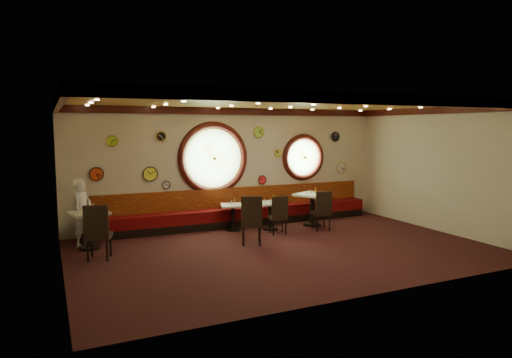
% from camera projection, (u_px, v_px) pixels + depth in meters
% --- Properties ---
extents(floor, '(9.00, 6.00, 0.00)m').
position_uv_depth(floor, '(285.00, 250.00, 10.04)').
color(floor, black).
rests_on(floor, ground).
extents(ceiling, '(9.00, 6.00, 0.02)m').
position_uv_depth(ceiling, '(286.00, 103.00, 9.68)').
color(ceiling, '#BC8635').
rests_on(ceiling, wall_back).
extents(wall_back, '(9.00, 0.02, 3.20)m').
position_uv_depth(wall_back, '(234.00, 167.00, 12.57)').
color(wall_back, beige).
rests_on(wall_back, floor).
extents(wall_front, '(9.00, 0.02, 3.20)m').
position_uv_depth(wall_front, '(376.00, 196.00, 7.15)').
color(wall_front, beige).
rests_on(wall_front, floor).
extents(wall_left, '(0.02, 6.00, 3.20)m').
position_uv_depth(wall_left, '(59.00, 189.00, 7.99)').
color(wall_left, beige).
rests_on(wall_left, floor).
extents(wall_right, '(0.02, 6.00, 3.20)m').
position_uv_depth(wall_right, '(439.00, 170.00, 11.73)').
color(wall_right, beige).
rests_on(wall_right, floor).
extents(molding_back, '(9.00, 0.10, 0.18)m').
position_uv_depth(molding_back, '(234.00, 111.00, 12.35)').
color(molding_back, '#370E0A').
rests_on(molding_back, wall_back).
extents(molding_front, '(9.00, 0.10, 0.18)m').
position_uv_depth(molding_front, '(377.00, 99.00, 7.02)').
color(molding_front, '#370E0A').
rests_on(molding_front, wall_back).
extents(molding_left, '(0.10, 6.00, 0.18)m').
position_uv_depth(molding_left, '(58.00, 102.00, 7.84)').
color(molding_left, '#370E0A').
rests_on(molding_left, wall_back).
extents(molding_right, '(0.10, 6.00, 0.18)m').
position_uv_depth(molding_right, '(441.00, 110.00, 11.54)').
color(molding_right, '#370E0A').
rests_on(molding_right, wall_back).
extents(banquette_base, '(8.00, 0.55, 0.20)m').
position_uv_depth(banquette_base, '(238.00, 222.00, 12.48)').
color(banquette_base, black).
rests_on(banquette_base, floor).
extents(banquette_seat, '(8.00, 0.55, 0.30)m').
position_uv_depth(banquette_seat, '(238.00, 213.00, 12.45)').
color(banquette_seat, '#55070A').
rests_on(banquette_seat, banquette_base).
extents(banquette_back, '(8.00, 0.10, 0.55)m').
position_uv_depth(banquette_back, '(235.00, 197.00, 12.61)').
color(banquette_back, '#660808').
rests_on(banquette_back, wall_back).
extents(porthole_left_glass, '(1.66, 0.02, 1.66)m').
position_uv_depth(porthole_left_glass, '(213.00, 158.00, 12.28)').
color(porthole_left_glass, '#92C274').
rests_on(porthole_left_glass, wall_back).
extents(porthole_left_frame, '(1.98, 0.18, 1.98)m').
position_uv_depth(porthole_left_frame, '(213.00, 158.00, 12.27)').
color(porthole_left_frame, '#370E0A').
rests_on(porthole_left_frame, wall_back).
extents(porthole_left_ring, '(1.61, 0.03, 1.61)m').
position_uv_depth(porthole_left_ring, '(214.00, 158.00, 12.24)').
color(porthole_left_ring, gold).
rests_on(porthole_left_ring, wall_back).
extents(porthole_right_glass, '(1.10, 0.02, 1.10)m').
position_uv_depth(porthole_right_glass, '(303.00, 157.00, 13.45)').
color(porthole_right_glass, '#92C274').
rests_on(porthole_right_glass, wall_back).
extents(porthole_right_frame, '(1.38, 0.18, 1.38)m').
position_uv_depth(porthole_right_frame, '(303.00, 157.00, 13.44)').
color(porthole_right_frame, '#370E0A').
rests_on(porthole_right_frame, wall_back).
extents(porthole_right_ring, '(1.09, 0.03, 1.09)m').
position_uv_depth(porthole_right_ring, '(304.00, 157.00, 13.41)').
color(porthole_right_ring, gold).
rests_on(porthole_right_ring, wall_back).
extents(wall_clock_0, '(0.32, 0.03, 0.32)m').
position_uv_depth(wall_clock_0, '(96.00, 174.00, 11.04)').
color(wall_clock_0, red).
rests_on(wall_clock_0, wall_back).
extents(wall_clock_1, '(0.24, 0.03, 0.24)m').
position_uv_depth(wall_clock_1, '(161.00, 136.00, 11.60)').
color(wall_clock_1, black).
rests_on(wall_clock_1, wall_back).
extents(wall_clock_2, '(0.20, 0.03, 0.20)m').
position_uv_depth(wall_clock_2, '(166.00, 185.00, 11.79)').
color(wall_clock_2, white).
rests_on(wall_clock_2, wall_back).
extents(wall_clock_3, '(0.24, 0.03, 0.24)m').
position_uv_depth(wall_clock_3, '(262.00, 180.00, 12.93)').
color(wall_clock_3, red).
rests_on(wall_clock_3, wall_back).
extents(wall_clock_4, '(0.36, 0.03, 0.36)m').
position_uv_depth(wall_clock_4, '(150.00, 174.00, 11.59)').
color(wall_clock_4, yellow).
rests_on(wall_clock_4, wall_back).
extents(wall_clock_5, '(0.28, 0.03, 0.28)m').
position_uv_depth(wall_clock_5, '(335.00, 137.00, 13.81)').
color(wall_clock_5, black).
rests_on(wall_clock_5, wall_back).
extents(wall_clock_6, '(0.34, 0.03, 0.34)m').
position_uv_depth(wall_clock_6, '(341.00, 168.00, 14.02)').
color(wall_clock_6, silver).
rests_on(wall_clock_6, wall_back).
extents(wall_clock_7, '(0.22, 0.03, 0.22)m').
position_uv_depth(wall_clock_7, '(278.00, 153.00, 13.05)').
color(wall_clock_7, '#C1CC44').
rests_on(wall_clock_7, wall_back).
extents(wall_clock_8, '(0.30, 0.03, 0.30)m').
position_uv_depth(wall_clock_8, '(259.00, 132.00, 12.73)').
color(wall_clock_8, '#99D542').
rests_on(wall_clock_8, wall_back).
extents(wall_clock_9, '(0.26, 0.03, 0.26)m').
position_uv_depth(wall_clock_9, '(112.00, 141.00, 11.12)').
color(wall_clock_9, '#9CD22A').
rests_on(wall_clock_9, wall_back).
extents(table_a, '(0.93, 0.93, 0.84)m').
position_uv_depth(table_a, '(89.00, 225.00, 10.05)').
color(table_a, black).
rests_on(table_a, floor).
extents(table_b, '(0.77, 0.77, 0.68)m').
position_uv_depth(table_b, '(233.00, 214.00, 11.88)').
color(table_b, black).
rests_on(table_b, floor).
extents(table_c, '(0.68, 0.68, 0.72)m').
position_uv_depth(table_c, '(270.00, 212.00, 11.99)').
color(table_c, black).
rests_on(table_c, floor).
extents(table_d, '(1.06, 1.06, 0.88)m').
position_uv_depth(table_d, '(312.00, 205.00, 12.48)').
color(table_d, black).
rests_on(table_d, floor).
extents(chair_a, '(0.60, 0.60, 0.71)m').
position_uv_depth(chair_a, '(97.00, 229.00, 9.15)').
color(chair_a, black).
rests_on(chair_a, floor).
extents(chair_b, '(0.62, 0.62, 0.71)m').
position_uv_depth(chair_b, '(252.00, 217.00, 10.36)').
color(chair_b, black).
rests_on(chair_b, floor).
extents(chair_c, '(0.49, 0.49, 0.61)m').
position_uv_depth(chair_c, '(279.00, 213.00, 11.37)').
color(chair_c, black).
rests_on(chair_c, floor).
extents(chair_d, '(0.51, 0.51, 0.64)m').
position_uv_depth(chair_d, '(322.00, 208.00, 11.86)').
color(chair_d, black).
rests_on(chair_d, floor).
extents(condiment_a_salt, '(0.03, 0.03, 0.10)m').
position_uv_depth(condiment_a_salt, '(86.00, 209.00, 10.07)').
color(condiment_a_salt, silver).
rests_on(condiment_a_salt, table_a).
extents(condiment_b_salt, '(0.04, 0.04, 0.11)m').
position_uv_depth(condiment_b_salt, '(231.00, 202.00, 11.84)').
color(condiment_b_salt, silver).
rests_on(condiment_b_salt, table_b).
extents(condiment_c_salt, '(0.03, 0.03, 0.09)m').
position_uv_depth(condiment_c_salt, '(265.00, 200.00, 12.00)').
color(condiment_c_salt, silver).
rests_on(condiment_c_salt, table_c).
extents(condiment_d_salt, '(0.03, 0.03, 0.09)m').
position_uv_depth(condiment_d_salt, '(307.00, 192.00, 12.43)').
color(condiment_d_salt, silver).
rests_on(condiment_d_salt, table_d).
extents(condiment_a_pepper, '(0.04, 0.04, 0.10)m').
position_uv_depth(condiment_a_pepper, '(89.00, 210.00, 9.93)').
color(condiment_a_pepper, silver).
rests_on(condiment_a_pepper, table_a).
extents(condiment_b_pepper, '(0.04, 0.04, 0.11)m').
position_uv_depth(condiment_b_pepper, '(235.00, 202.00, 11.83)').
color(condiment_b_pepper, silver).
rests_on(condiment_b_pepper, table_b).
extents(condiment_c_pepper, '(0.04, 0.04, 0.10)m').
position_uv_depth(condiment_c_pepper, '(271.00, 201.00, 11.91)').
color(condiment_c_pepper, silver).
rests_on(condiment_c_pepper, table_c).
extents(condiment_d_pepper, '(0.03, 0.03, 0.10)m').
position_uv_depth(condiment_d_pepper, '(312.00, 192.00, 12.41)').
color(condiment_d_pepper, silver).
rests_on(condiment_d_pepper, table_d).
extents(condiment_a_bottle, '(0.05, 0.05, 0.16)m').
position_uv_depth(condiment_a_bottle, '(94.00, 207.00, 10.11)').
color(condiment_a_bottle, gold).
rests_on(condiment_a_bottle, table_a).
extents(condiment_b_bottle, '(0.05, 0.05, 0.17)m').
position_uv_depth(condiment_b_bottle, '(235.00, 201.00, 11.93)').
color(condiment_b_bottle, gold).
rests_on(condiment_b_bottle, table_b).
extents(condiment_c_bottle, '(0.05, 0.05, 0.17)m').
position_uv_depth(condiment_c_bottle, '(273.00, 198.00, 12.05)').
color(condiment_c_bottle, gold).
rests_on(condiment_c_bottle, table_c).
extents(condiment_d_bottle, '(0.05, 0.05, 0.16)m').
position_uv_depth(condiment_d_bottle, '(315.00, 190.00, 12.58)').
color(condiment_d_bottle, gold).
rests_on(condiment_d_bottle, table_d).
extents(waiter, '(0.63, 0.67, 1.54)m').
position_uv_depth(waiter, '(83.00, 212.00, 10.28)').
color(waiter, white).
rests_on(waiter, floor).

